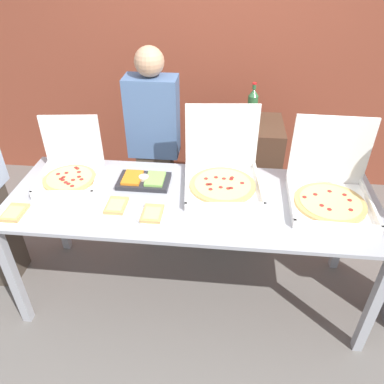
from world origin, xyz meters
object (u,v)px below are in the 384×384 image
object	(u,v)px
pizza_box_far_left	(222,173)
soda_can_colored	(237,123)
veggie_tray	(144,180)
pizza_box_near_left	(70,169)
soda_bottle	(252,105)
pizza_box_near_right	(330,189)
soda_can_silver	(209,114)
paper_plate_front_left	(152,214)
person_guest_plaid	(155,145)
paper_plate_front_right	(116,206)
paper_plate_front_center	(14,213)

from	to	relation	value
pizza_box_far_left	soda_can_colored	size ratio (longest dim) A/B	4.50
pizza_box_far_left	veggie_tray	distance (m)	0.53
pizza_box_near_left	soda_bottle	xyz separation A→B (m)	(1.24, 0.80, 0.19)
pizza_box_far_left	pizza_box_near_right	distance (m)	0.69
pizza_box_near_right	soda_bottle	bearing A→B (deg)	119.33
pizza_box_near_left	pizza_box_near_right	world-z (taller)	pizza_box_near_right
soda_can_silver	pizza_box_near_left	bearing A→B (deg)	-138.77
paper_plate_front_left	veggie_tray	world-z (taller)	veggie_tray
paper_plate_front_left	person_guest_plaid	bearing A→B (deg)	99.85
soda_can_colored	paper_plate_front_right	bearing A→B (deg)	-128.58
paper_plate_front_left	paper_plate_front_right	world-z (taller)	same
pizza_box_near_left	soda_can_colored	size ratio (longest dim) A/B	3.72
pizza_box_near_left	soda_can_colored	xyz separation A→B (m)	(1.13, 0.62, 0.11)
pizza_box_far_left	soda_bottle	distance (m)	0.81
soda_can_colored	pizza_box_far_left	bearing A→B (deg)	-99.00
soda_bottle	pizza_box_near_left	bearing A→B (deg)	-147.19
veggie_tray	person_guest_plaid	bearing A→B (deg)	93.82
pizza_box_near_right	person_guest_plaid	size ratio (longest dim) A/B	0.32
soda_can_silver	soda_can_colored	size ratio (longest dim) A/B	1.00
pizza_box_far_left	soda_can_silver	world-z (taller)	pizza_box_far_left
soda_can_colored	person_guest_plaid	size ratio (longest dim) A/B	0.08
pizza_box_near_left	person_guest_plaid	xyz separation A→B (m)	(0.47, 0.59, -0.09)
person_guest_plaid	paper_plate_front_left	bearing A→B (deg)	99.85
soda_bottle	soda_can_silver	bearing A→B (deg)	-177.06
pizza_box_near_left	soda_can_colored	distance (m)	1.29
soda_can_colored	person_guest_plaid	distance (m)	0.69
paper_plate_front_left	paper_plate_front_right	distance (m)	0.24
soda_can_colored	person_guest_plaid	world-z (taller)	person_guest_plaid
paper_plate_front_center	person_guest_plaid	world-z (taller)	person_guest_plaid
soda_can_colored	paper_plate_front_left	bearing A→B (deg)	-116.91
paper_plate_front_left	paper_plate_front_right	bearing A→B (deg)	166.35
soda_bottle	person_guest_plaid	distance (m)	0.85
soda_can_colored	soda_can_silver	bearing A→B (deg)	145.10
veggie_tray	soda_can_silver	distance (m)	0.90
veggie_tray	soda_bottle	distance (m)	1.12
paper_plate_front_left	soda_can_colored	xyz separation A→B (m)	(0.50, 0.98, 0.17)
pizza_box_far_left	paper_plate_front_center	bearing A→B (deg)	-164.78
pizza_box_near_right	soda_can_silver	size ratio (longest dim) A/B	4.22
pizza_box_far_left	pizza_box_near_left	xyz separation A→B (m)	(-1.04, -0.04, -0.01)
pizza_box_near_right	veggie_tray	world-z (taller)	pizza_box_near_right
veggie_tray	soda_can_colored	xyz separation A→B (m)	(0.62, 0.63, 0.16)
pizza_box_near_right	pizza_box_far_left	bearing A→B (deg)	170.97
soda_can_silver	person_guest_plaid	xyz separation A→B (m)	(-0.43, -0.20, -0.21)
paper_plate_front_center	person_guest_plaid	distance (m)	1.22
pizza_box_near_left	paper_plate_front_center	world-z (taller)	pizza_box_near_left
paper_plate_front_left	person_guest_plaid	world-z (taller)	person_guest_plaid
paper_plate_front_left	person_guest_plaid	distance (m)	0.96
pizza_box_far_left	soda_can_colored	bearing A→B (deg)	75.33
paper_plate_front_center	veggie_tray	distance (m)	0.82
pizza_box_near_left	soda_can_silver	world-z (taller)	pizza_box_near_left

